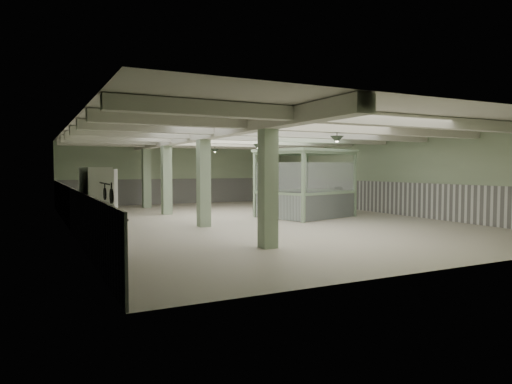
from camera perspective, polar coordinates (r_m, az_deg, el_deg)
name	(u,v)px	position (r m, az deg, el deg)	size (l,w,h in m)	color
floor	(253,220)	(18.80, -0.40, -3.55)	(20.00, 20.00, 0.00)	beige
ceiling	(253,132)	(18.74, -0.40, 7.45)	(14.00, 20.00, 0.02)	silver
wall_back	(180,174)	(28.01, -9.47, 2.25)	(14.00, 0.02, 3.60)	#ABC19B
wall_front	(459,184)	(10.67, 24.04, 0.88)	(14.00, 0.02, 3.60)	#ABC19B
wall_left	(69,178)	(16.81, -22.35, 1.60)	(0.02, 20.00, 3.60)	#ABC19B
wall_right	(384,175)	(22.66, 15.71, 2.01)	(0.02, 20.00, 3.60)	#ABC19B
wainscot_left	(70,209)	(16.87, -22.19, -1.97)	(0.05, 19.90, 1.50)	silver
wainscot_right	(383,197)	(22.68, 15.62, -0.64)	(0.05, 19.90, 1.50)	silver
wainscot_back	(180,191)	(28.01, -9.44, 0.10)	(13.90, 0.05, 1.50)	silver
girder	(194,136)	(17.76, -7.71, 6.96)	(0.45, 19.90, 0.40)	silver
beam_a	(380,119)	(12.47, 15.18, 8.76)	(13.90, 0.35, 0.32)	silver
beam_b	(324,127)	(14.42, 8.49, 8.04)	(13.90, 0.35, 0.32)	silver
beam_c	(284,133)	(16.52, 3.46, 7.42)	(13.90, 0.35, 0.32)	silver
beam_d	(253,137)	(18.72, -0.40, 6.90)	(13.90, 0.35, 0.32)	silver
beam_e	(229,140)	(20.99, -3.43, 6.48)	(13.90, 0.35, 0.32)	silver
beam_f	(209,143)	(23.31, -5.86, 6.12)	(13.90, 0.35, 0.32)	silver
beam_g	(193,145)	(25.66, -7.85, 5.82)	(13.90, 0.35, 0.32)	silver
column_a	(268,181)	(12.20, 1.50, 1.38)	(0.42, 0.42, 3.60)	#96AE8C
column_b	(204,178)	(16.78, -6.57, 1.80)	(0.42, 0.42, 3.60)	#96AE8C
column_c	(166,176)	(21.55, -11.13, 2.02)	(0.42, 0.42, 3.60)	#96AE8C
column_d	(146,175)	(25.42, -13.53, 2.14)	(0.42, 0.42, 3.60)	#96AE8C
hook_rail	(104,183)	(9.26, -18.42, 1.02)	(0.02, 0.02, 1.20)	black
pendant_front	(337,139)	(14.68, 10.09, 6.48)	(0.44, 0.44, 0.22)	#2C3A2B
pendant_mid	(258,147)	(19.37, 0.28, 5.68)	(0.44, 0.44, 0.22)	#2C3A2B
pendant_back	(215,151)	(23.94, -5.16, 5.15)	(0.44, 0.44, 0.22)	#2C3A2B
prep_counter	(96,227)	(13.87, -19.38, -4.15)	(0.88, 5.02, 0.91)	silver
pitcher_near	(101,211)	(12.34, -18.83, -2.23)	(0.21, 0.24, 0.31)	silver
pitcher_far	(101,212)	(12.05, -18.81, -2.36)	(0.21, 0.24, 0.31)	silver
veg_colander	(101,210)	(13.30, -18.80, -2.15)	(0.39, 0.39, 0.18)	#3E3E43
orange_bowl	(105,215)	(12.22, -18.32, -2.78)	(0.26, 0.26, 0.09)	#B2B2B7
skillet_near	(112,196)	(8.78, -17.61, -0.51)	(0.27, 0.27, 0.04)	black
skillet_far	(105,194)	(9.59, -18.37, -0.23)	(0.24, 0.24, 0.03)	black
walkin_cooler	(96,208)	(13.04, -19.37, -1.89)	(0.95, 2.34, 2.14)	white
guard_booth	(305,172)	(20.15, 6.17, 2.44)	(4.35, 3.96, 2.95)	#97B490
filing_cabinet	(336,200)	(21.67, 10.01, -1.03)	(0.41, 0.59, 1.28)	#515547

